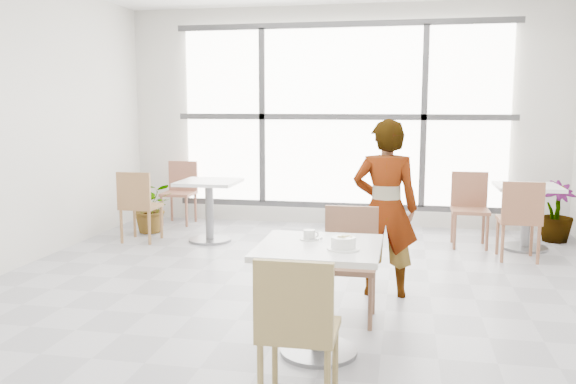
% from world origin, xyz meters
% --- Properties ---
extents(floor, '(7.00, 7.00, 0.00)m').
position_xyz_m(floor, '(0.00, 0.00, 0.00)').
color(floor, '#9E9EA5').
rests_on(floor, ground).
extents(wall_back, '(6.00, 0.00, 6.00)m').
position_xyz_m(wall_back, '(0.00, 3.50, 1.50)').
color(wall_back, silver).
rests_on(wall_back, ground).
extents(wall_front, '(6.00, 0.00, 6.00)m').
position_xyz_m(wall_front, '(0.00, -3.50, 1.50)').
color(wall_front, silver).
rests_on(wall_front, ground).
extents(window, '(4.60, 0.07, 2.52)m').
position_xyz_m(window, '(0.00, 3.44, 1.50)').
color(window, white).
rests_on(window, ground).
extents(main_table, '(0.80, 0.80, 0.75)m').
position_xyz_m(main_table, '(0.34, -0.93, 0.52)').
color(main_table, white).
rests_on(main_table, ground).
extents(chair_near, '(0.42, 0.42, 0.87)m').
position_xyz_m(chair_near, '(0.33, -1.71, 0.50)').
color(chair_near, '#A38A50').
rests_on(chair_near, ground).
extents(chair_far, '(0.42, 0.42, 0.87)m').
position_xyz_m(chair_far, '(0.47, -0.19, 0.50)').
color(chair_far, brown).
rests_on(chair_far, ground).
extents(oatmeal_bowl, '(0.21, 0.21, 0.09)m').
position_xyz_m(oatmeal_bowl, '(0.50, -1.04, 0.79)').
color(oatmeal_bowl, white).
rests_on(oatmeal_bowl, main_table).
extents(coffee_cup, '(0.16, 0.13, 0.07)m').
position_xyz_m(coffee_cup, '(0.25, -0.80, 0.78)').
color(coffee_cup, silver).
rests_on(coffee_cup, main_table).
extents(person, '(0.57, 0.39, 1.54)m').
position_xyz_m(person, '(0.72, 0.43, 0.77)').
color(person, black).
rests_on(person, ground).
extents(bg_table_left, '(0.70, 0.70, 0.75)m').
position_xyz_m(bg_table_left, '(-1.46, 2.13, 0.49)').
color(bg_table_left, white).
rests_on(bg_table_left, ground).
extents(bg_table_right, '(0.70, 0.70, 0.75)m').
position_xyz_m(bg_table_right, '(2.26, 2.45, 0.49)').
color(bg_table_right, white).
rests_on(bg_table_right, ground).
extents(bg_chair_left_near, '(0.42, 0.42, 0.87)m').
position_xyz_m(bg_chair_left_near, '(-2.29, 1.90, 0.50)').
color(bg_chair_left_near, '#946940').
rests_on(bg_chair_left_near, ground).
extents(bg_chair_left_far, '(0.42, 0.42, 0.87)m').
position_xyz_m(bg_chair_left_far, '(-2.23, 3.16, 0.50)').
color(bg_chair_left_far, '#945D48').
rests_on(bg_chair_left_far, ground).
extents(bg_chair_right_near, '(0.42, 0.42, 0.87)m').
position_xyz_m(bg_chair_right_near, '(2.09, 1.86, 0.50)').
color(bg_chair_right_near, '#935D41').
rests_on(bg_chair_right_near, ground).
extents(bg_chair_right_far, '(0.42, 0.42, 0.87)m').
position_xyz_m(bg_chair_right_far, '(1.64, 2.53, 0.50)').
color(bg_chair_right_far, brown).
rests_on(bg_chair_right_far, ground).
extents(plant_left, '(0.73, 0.68, 0.66)m').
position_xyz_m(plant_left, '(-2.37, 2.48, 0.33)').
color(plant_left, '#408439').
rests_on(plant_left, ground).
extents(plant_right, '(0.52, 0.52, 0.74)m').
position_xyz_m(plant_right, '(2.70, 2.94, 0.37)').
color(plant_right, '#558E40').
rests_on(plant_right, ground).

